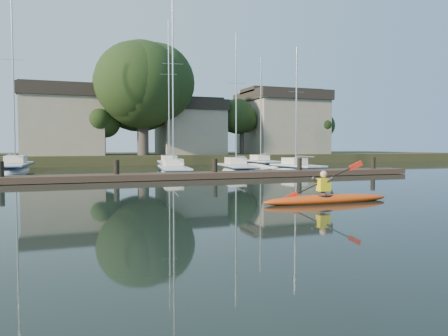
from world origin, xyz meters
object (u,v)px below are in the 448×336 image
object	(u,v)px
sailboat_4	(297,174)
sailboat_3	(237,174)
sailboat_6	(170,170)
dock	(168,176)
kayak	(327,197)
sailboat_5	(15,173)
sailboat_2	(174,177)
sailboat_7	(261,168)

from	to	relation	value
sailboat_4	sailboat_3	bearing A→B (deg)	156.07
sailboat_6	dock	bearing A→B (deg)	-95.10
sailboat_3	dock	bearing A→B (deg)	-133.34
kayak	sailboat_5	bearing A→B (deg)	116.71
kayak	sailboat_5	world-z (taller)	sailboat_5
sailboat_5	sailboat_6	size ratio (longest dim) A/B	1.05
sailboat_2	sailboat_5	bearing A→B (deg)	150.18
sailboat_5	sailboat_7	world-z (taller)	sailboat_5
sailboat_3	sailboat_6	xyz separation A→B (m)	(-3.46, 7.88, 0.01)
dock	sailboat_4	size ratio (longest dim) A/B	3.17
kayak	sailboat_4	xyz separation A→B (m)	(7.96, 16.26, -0.37)
kayak	sailboat_3	bearing A→B (deg)	78.66
sailboat_3	sailboat_6	distance (m)	8.61
dock	kayak	bearing A→B (deg)	-76.39
kayak	sailboat_7	world-z (taller)	sailboat_7
sailboat_3	sailboat_4	bearing A→B (deg)	-11.21
sailboat_6	kayak	bearing A→B (deg)	-82.07
kayak	sailboat_2	xyz separation A→B (m)	(-1.63, 16.70, -0.36)
sailboat_4	sailboat_2	bearing A→B (deg)	172.29
sailboat_3	sailboat_7	distance (m)	9.78
kayak	dock	bearing A→B (deg)	103.59
sailboat_5	sailboat_7	distance (m)	21.91
dock	sailboat_5	bearing A→B (deg)	127.30
sailboat_5	sailboat_6	world-z (taller)	sailboat_5
sailboat_5	sailboat_6	distance (m)	12.71
kayak	sailboat_4	size ratio (longest dim) A/B	0.47
sailboat_3	sailboat_5	xyz separation A→B (m)	(-16.16, 7.28, -0.01)
sailboat_3	sailboat_7	bearing A→B (deg)	61.71
kayak	sailboat_5	xyz separation A→B (m)	(-12.61, 25.04, -0.38)
sailboat_5	sailboat_7	xyz separation A→B (m)	(21.90, 0.64, 0.01)
dock	sailboat_2	world-z (taller)	sailboat_2
sailboat_5	sailboat_4	bearing A→B (deg)	-20.59
sailboat_4	sailboat_7	size ratio (longest dim) A/B	0.91
sailboat_3	sailboat_6	bearing A→B (deg)	121.38
sailboat_7	sailboat_2	bearing A→B (deg)	-139.40
sailboat_2	sailboat_6	xyz separation A→B (m)	(1.72, 8.94, -0.00)
dock	sailboat_6	xyz separation A→B (m)	(3.10, 13.20, -0.37)
sailboat_2	sailboat_6	distance (m)	9.11
sailboat_4	sailboat_5	bearing A→B (deg)	151.81
sailboat_3	sailboat_2	bearing A→B (deg)	-160.78
sailboat_3	sailboat_7	size ratio (longest dim) A/B	1.00
sailboat_2	sailboat_3	world-z (taller)	sailboat_2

